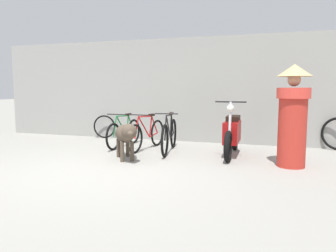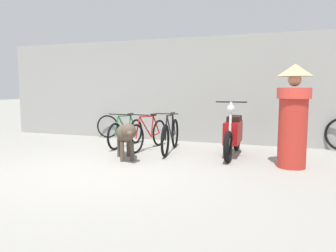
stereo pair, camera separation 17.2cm
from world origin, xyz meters
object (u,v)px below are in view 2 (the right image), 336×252
at_px(person_in_robes, 293,113).
at_px(spare_tire_right, 108,126).
at_px(bicycle_0, 126,133).
at_px(bicycle_2, 171,136).
at_px(motorcycle, 233,134).
at_px(bicycle_1, 148,134).
at_px(stray_dog, 126,134).

xyz_separation_m(person_in_robes, spare_tire_right, (-4.69, 1.93, -0.62)).
relative_size(bicycle_0, bicycle_2, 0.90).
bearing_deg(spare_tire_right, bicycle_0, -43.51).
bearing_deg(bicycle_0, bicycle_2, 79.99).
bearing_deg(bicycle_0, motorcycle, 87.43).
xyz_separation_m(bicycle_0, bicycle_2, (1.20, -0.28, 0.03)).
bearing_deg(bicycle_1, bicycle_0, -96.81).
bearing_deg(motorcycle, bicycle_1, -94.02).
distance_m(bicycle_1, motorcycle, 1.88).
distance_m(bicycle_2, person_in_robes, 2.54).
bearing_deg(motorcycle, person_in_robes, 59.22).
distance_m(bicycle_1, stray_dog, 1.16).
relative_size(bicycle_0, person_in_robes, 0.89).
height_order(stray_dog, spare_tire_right, stray_dog).
height_order(bicycle_0, stray_dog, bicycle_0).
xyz_separation_m(stray_dog, spare_tire_right, (-1.76, 2.34, -0.18)).
xyz_separation_m(motorcycle, person_in_robes, (1.09, -0.63, 0.49)).
xyz_separation_m(bicycle_1, motorcycle, (1.88, -0.11, 0.11)).
relative_size(motorcycle, spare_tire_right, 2.94).
height_order(bicycle_2, person_in_robes, person_in_robes).
bearing_deg(spare_tire_right, person_in_robes, -22.33).
bearing_deg(person_in_robes, spare_tire_right, 14.00).
xyz_separation_m(bicycle_0, stray_dog, (0.66, -1.30, 0.17)).
xyz_separation_m(bicycle_1, spare_tire_right, (-1.72, 1.19, -0.02)).
relative_size(bicycle_2, stray_dog, 1.56).
bearing_deg(bicycle_2, bicycle_1, -111.26).
bearing_deg(spare_tire_right, stray_dog, -53.14).
xyz_separation_m(bicycle_0, person_in_robes, (3.60, -0.89, 0.61)).
relative_size(bicycle_2, motorcycle, 0.94).
bearing_deg(stray_dog, person_in_robes, 62.73).
xyz_separation_m(stray_dog, person_in_robes, (2.94, 0.41, 0.44)).
relative_size(stray_dog, spare_tire_right, 1.77).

